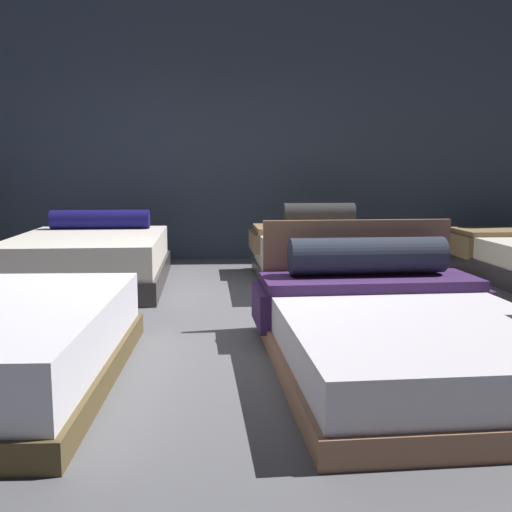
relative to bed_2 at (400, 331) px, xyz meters
The scene contains 5 objects.
ground_plane 1.70m from the bed_2, 134.19° to the left, with size 18.00×18.00×0.02m, color #5B5B60.
showroom_back_wall 4.87m from the bed_2, 104.73° to the left, with size 18.00×0.06×3.50m, color #333D4C.
bed_2 is the anchor object (origin of this frame).
bed_5 3.58m from the bed_2, 131.95° to the left, with size 1.56×2.16×0.72m.
bed_6 2.73m from the bed_2, 88.57° to the left, with size 1.59×2.09×0.79m.
Camera 1 is at (0.14, -4.55, 1.14)m, focal length 41.60 mm.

